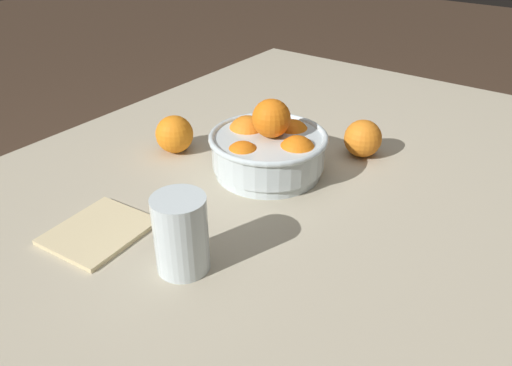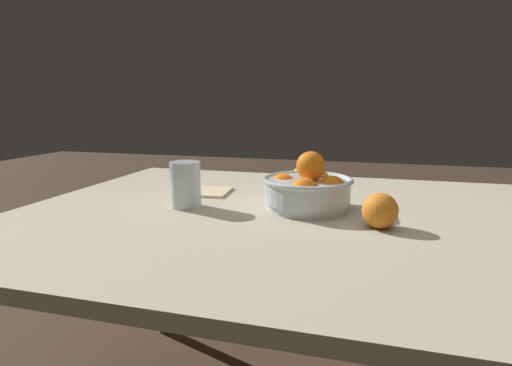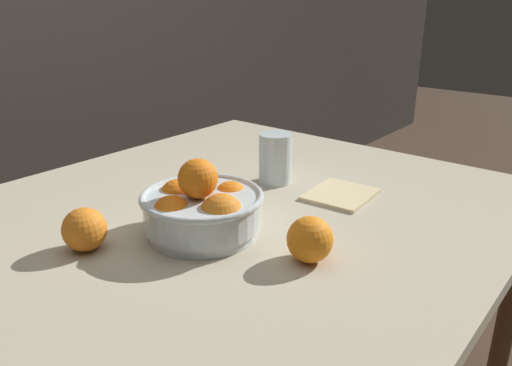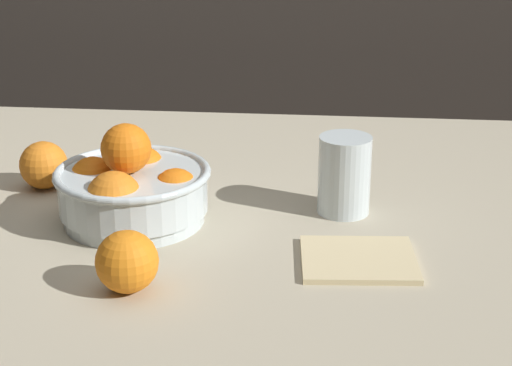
# 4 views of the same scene
# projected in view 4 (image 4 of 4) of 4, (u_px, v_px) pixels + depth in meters

# --- Properties ---
(dining_table) EXTENTS (1.49, 1.07, 0.73)m
(dining_table) POSITION_uv_depth(u_px,v_px,m) (137.00, 247.00, 1.35)
(dining_table) COLOR #B7AD93
(dining_table) RESTS_ON ground_plane
(fruit_bowl) EXTENTS (0.23, 0.23, 0.15)m
(fruit_bowl) POSITION_uv_depth(u_px,v_px,m) (132.00, 188.00, 1.27)
(fruit_bowl) COLOR silver
(fruit_bowl) RESTS_ON dining_table
(juice_glass) EXTENTS (0.08, 0.08, 0.12)m
(juice_glass) POSITION_uv_depth(u_px,v_px,m) (344.00, 179.00, 1.30)
(juice_glass) COLOR #F4A314
(juice_glass) RESTS_ON dining_table
(orange_loose_near_bowl) EXTENTS (0.08, 0.08, 0.08)m
(orange_loose_near_bowl) POSITION_uv_depth(u_px,v_px,m) (127.00, 262.00, 1.07)
(orange_loose_near_bowl) COLOR orange
(orange_loose_near_bowl) RESTS_ON dining_table
(orange_loose_front) EXTENTS (0.08, 0.08, 0.08)m
(orange_loose_front) POSITION_uv_depth(u_px,v_px,m) (44.00, 165.00, 1.40)
(orange_loose_front) COLOR orange
(orange_loose_front) RESTS_ON dining_table
(napkin) EXTENTS (0.16, 0.15, 0.01)m
(napkin) POSITION_uv_depth(u_px,v_px,m) (359.00, 259.00, 1.16)
(napkin) COLOR beige
(napkin) RESTS_ON dining_table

